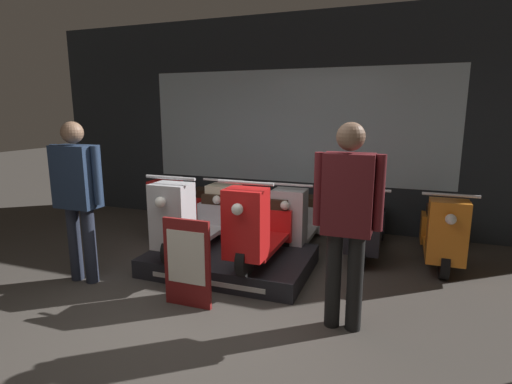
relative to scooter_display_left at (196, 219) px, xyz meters
The scene contains 13 objects.
ground_plane 1.48m from the scooter_display_left, 64.46° to the right, with size 30.00×30.00×0.00m, color #423D38.
shop_wall_back 2.40m from the scooter_display_left, 74.33° to the left, with size 8.50×0.09×3.20m.
display_platform 0.62m from the scooter_display_left, ahead, with size 1.80×1.22×0.20m.
scooter_display_left is the anchor object (origin of this frame).
scooter_display_right 0.81m from the scooter_display_left, ahead, with size 0.56×1.53×0.94m.
scooter_backrow_0 1.39m from the scooter_display_left, 125.76° to the left, with size 0.56×1.53×0.94m.
scooter_backrow_1 1.13m from the scooter_display_left, 86.46° to the left, with size 0.56×1.53×0.94m.
scooter_backrow_2 1.47m from the scooter_display_left, 49.83° to the left, with size 0.56×1.53×0.94m.
scooter_backrow_3 2.14m from the scooter_display_left, 31.59° to the left, with size 0.56×1.53×0.94m.
scooter_backrow_4 2.91m from the scooter_display_left, 22.55° to the left, with size 0.56×1.53×0.94m.
person_left_browsing 1.29m from the scooter_display_left, 140.17° to the right, with size 0.60×0.25×1.69m.
person_right_browsing 2.00m from the scooter_display_left, 23.45° to the right, with size 0.55×0.22×1.71m.
price_sign_board 0.99m from the scooter_display_left, 66.35° to the right, with size 0.46×0.04×0.84m.
Camera 1 is at (1.59, -2.69, 1.79)m, focal length 28.00 mm.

